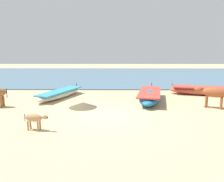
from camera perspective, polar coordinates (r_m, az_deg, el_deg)
ground at (r=9.41m, az=-1.91°, el=-6.41°), size 80.00×80.00×0.00m
sea_water at (r=25.36m, az=-0.42°, el=4.23°), size 60.00×20.00×0.08m
fishing_boat_0 at (r=12.22m, az=9.89°, el=-1.21°), size 2.02×4.37×0.76m
fishing_boat_1 at (r=13.27m, az=-13.45°, el=-0.71°), size 2.29×4.15×0.64m
fishing_boat_3 at (r=14.91m, az=22.29°, el=0.16°), size 4.02×1.95×0.72m
cow_adult_rust at (r=11.58m, az=25.06°, el=-0.48°), size 1.49×1.02×1.03m
calf_near_tan at (r=8.04m, az=-19.71°, el=-6.74°), size 0.91×0.41×0.60m
debris_pile_0 at (r=10.79m, az=-7.62°, el=-3.63°), size 1.66×1.66×0.25m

